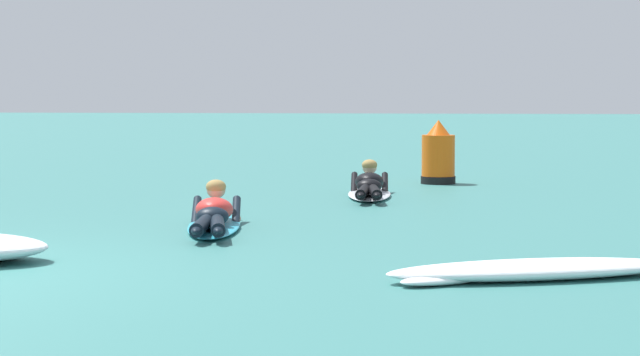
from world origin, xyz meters
TOP-DOWN VIEW (x-y plane):
  - ground_plane at (0.00, 10.00)m, footprint 120.00×120.00m
  - surfer_near at (1.79, 3.34)m, footprint 0.94×2.65m
  - surfer_far at (3.09, 7.35)m, footprint 0.77×2.67m
  - whitewater_mid_left at (4.97, 0.52)m, footprint 2.44×1.34m
  - channel_marker_buoy at (3.97, 9.80)m, footprint 0.55×0.55m

SIDE VIEW (x-z plane):
  - ground_plane at x=0.00m, z-range 0.00..0.00m
  - whitewater_mid_left at x=4.97m, z-range -0.01..0.15m
  - surfer_far at x=3.09m, z-range -0.14..0.41m
  - surfer_near at x=1.79m, z-range -0.14..0.41m
  - channel_marker_buoy at x=3.97m, z-range -0.10..0.91m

